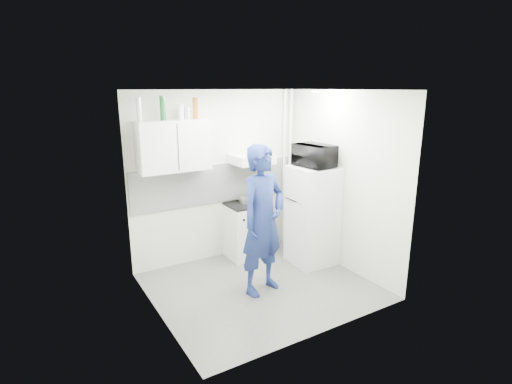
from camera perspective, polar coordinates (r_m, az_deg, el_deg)
floor at (r=5.59m, az=0.65°, el=-13.32°), size 2.80×2.80×0.00m
ceiling at (r=4.93m, az=0.74°, el=14.39°), size 2.80×2.80×0.00m
wall_back at (r=6.18m, az=-5.42°, el=2.23°), size 2.80×0.00×2.80m
wall_left at (r=4.56m, az=-14.46°, el=-2.70°), size 0.00×2.60×2.60m
wall_right at (r=5.95m, az=12.25°, el=1.47°), size 0.00×2.60×2.60m
person at (r=5.12m, az=0.98°, el=-4.08°), size 0.81×0.64×1.96m
stove at (r=6.35m, az=-1.73°, el=-5.63°), size 0.53×0.53×0.84m
fridge at (r=6.11m, az=8.06°, el=-3.33°), size 0.66×0.66×1.50m
stove_top at (r=6.21m, az=-1.76°, el=-1.85°), size 0.51×0.51×0.03m
saucepan at (r=6.26m, az=-1.56°, el=-1.04°), size 0.20×0.20×0.11m
microwave at (r=5.89m, az=8.38°, el=5.16°), size 0.62×0.45×0.33m
bottle_a at (r=5.46m, az=-16.36°, el=11.23°), size 0.07×0.07×0.30m
bottle_c at (r=5.55m, az=-13.18°, el=11.59°), size 0.08×0.08×0.32m
canister_a at (r=5.64m, az=-10.70°, el=11.17°), size 0.08×0.08×0.21m
canister_b at (r=5.67m, az=-9.79°, el=11.01°), size 0.09×0.09×0.16m
bottle_e at (r=5.71m, az=-8.64°, el=11.74°), size 0.07×0.07×0.30m
upper_cabinet at (r=5.64m, az=-11.69°, el=6.48°), size 1.00×0.35×0.70m
range_hood at (r=6.12m, az=-0.65°, el=4.75°), size 0.60×0.50×0.14m
backsplash at (r=6.19m, az=-5.34°, el=1.30°), size 2.74×0.03×0.60m
pipe_a at (r=6.76m, az=4.85°, el=3.34°), size 0.05×0.05×2.60m
pipe_b at (r=6.70m, az=4.02°, el=3.24°), size 0.04×0.04×2.60m
ceiling_spot_fixture at (r=5.68m, az=8.50°, el=13.97°), size 0.10×0.10×0.02m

